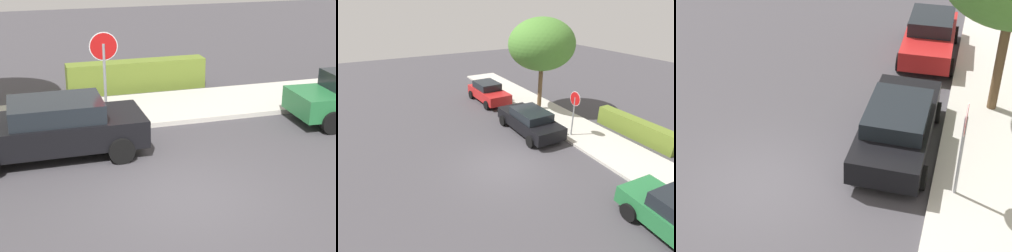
# 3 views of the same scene
# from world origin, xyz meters

# --- Properties ---
(ground_plane) EXTENTS (60.00, 60.00, 0.00)m
(ground_plane) POSITION_xyz_m (0.00, 0.00, 0.00)
(ground_plane) COLOR #423F44
(sidewalk_curb) EXTENTS (32.00, 2.92, 0.14)m
(sidewalk_curb) POSITION_xyz_m (0.00, 5.61, 0.07)
(sidewalk_curb) COLOR beige
(sidewalk_curb) RESTS_ON ground_plane
(stop_sign) EXTENTS (0.79, 0.08, 2.70)m
(stop_sign) POSITION_xyz_m (-0.82, 4.73, 1.86)
(stop_sign) COLOR gray
(stop_sign) RESTS_ON ground_plane
(parked_car_black) EXTENTS (4.56, 2.07, 1.43)m
(parked_car_black) POSITION_xyz_m (-2.46, 2.96, 0.75)
(parked_car_black) COLOR black
(parked_car_black) RESTS_ON ground_plane
(parked_car_red) EXTENTS (4.11, 2.07, 1.49)m
(parked_car_red) POSITION_xyz_m (-8.43, 3.07, 0.76)
(parked_car_red) COLOR red
(parked_car_red) RESTS_ON ground_plane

